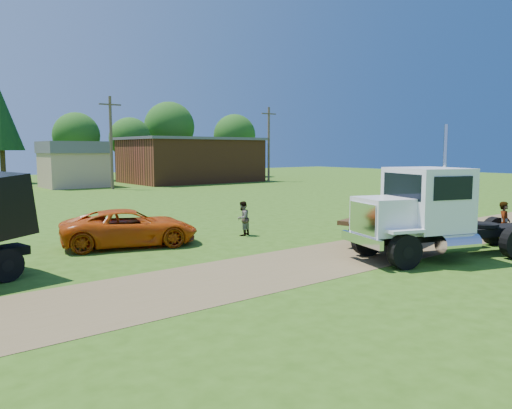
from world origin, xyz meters
TOP-DOWN VIEW (x-y plane):
  - ground at (0.00, 0.00)m, footprint 140.00×140.00m
  - dirt_track at (0.00, 0.00)m, footprint 120.00×4.20m
  - white_semi_tractor at (2.32, -2.17)m, footprint 8.05×4.78m
  - orange_pickup at (-5.01, 6.58)m, footprint 5.84×3.95m
  - flatbed_trailer at (5.13, 0.88)m, footprint 8.05×4.12m
  - spectator_a at (6.66, -2.79)m, footprint 0.76×0.62m
  - spectator_b at (-0.00, 5.73)m, footprint 0.93×0.85m
  - brick_building at (18.00, 40.00)m, footprint 15.40×10.40m
  - tan_shed at (4.00, 40.00)m, footprint 6.20×5.40m
  - utility_poles at (6.00, 35.00)m, footprint 42.20×0.28m
  - tree_row at (5.09, 50.30)m, footprint 56.88×13.17m

SIDE VIEW (x-z plane):
  - ground at x=0.00m, z-range 0.00..0.00m
  - dirt_track at x=0.00m, z-range 0.00..0.01m
  - orange_pickup at x=-5.01m, z-range 0.00..1.48m
  - spectator_b at x=0.00m, z-range 0.00..1.55m
  - flatbed_trailer at x=5.13m, z-range -0.14..1.84m
  - spectator_a at x=6.66m, z-range 0.00..1.80m
  - white_semi_tractor at x=2.32m, z-range -0.76..4.02m
  - tan_shed at x=4.00m, z-range 0.07..4.77m
  - brick_building at x=18.00m, z-range 0.01..5.31m
  - utility_poles at x=6.00m, z-range 0.21..9.21m
  - tree_row at x=5.09m, z-range 1.00..11.91m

